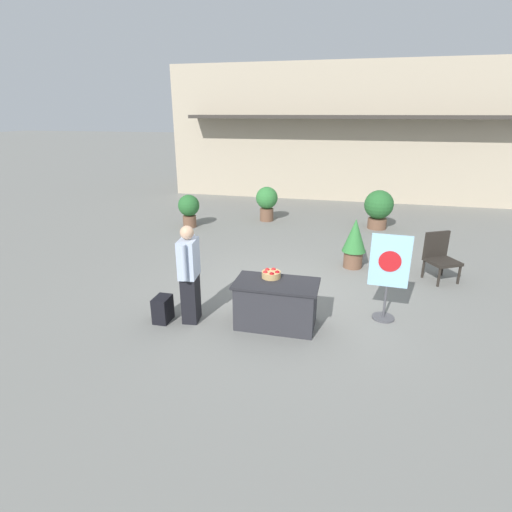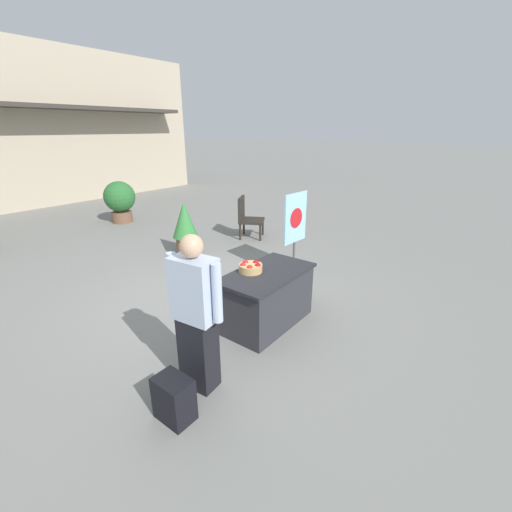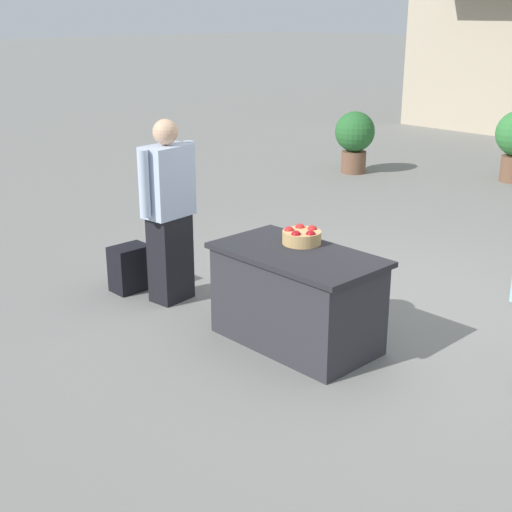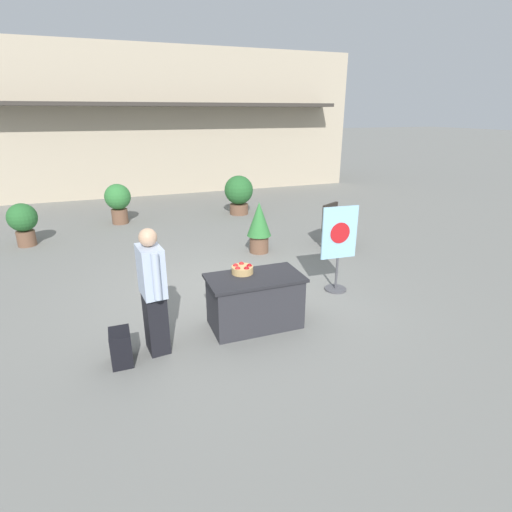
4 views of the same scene
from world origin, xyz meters
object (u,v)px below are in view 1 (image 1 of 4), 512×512
Objects in this scene: apple_basket at (271,274)px; potted_plant_near_right at (189,208)px; poster_board at (388,273)px; potted_plant_far_left at (267,201)px; potted_plant_far_right at (379,207)px; person_visitor at (189,274)px; display_table at (276,304)px; backpack at (163,309)px; patio_chair at (440,255)px; potted_plant_near_left at (354,241)px.

apple_basket is 6.04m from potted_plant_near_right.
potted_plant_far_left is (-3.21, 5.76, -0.17)m from poster_board.
poster_board is 1.29× the size of potted_plant_far_right.
person_visitor is 1.43× the size of potted_plant_far_right.
display_table is 0.81× the size of person_visitor.
patio_chair is at bearing 32.19° from backpack.
potted_plant_far_right is at bearing 61.11° from backpack.
potted_plant_near_left is at bearing -163.69° from poster_board.
backpack is at bearing -87.10° from patio_chair.
potted_plant_far_right reaches higher than backpack.
backpack is (-0.44, -0.14, -0.60)m from person_visitor.
display_table is 1.16× the size of potted_plant_far_right.
backpack is 0.37× the size of potted_plant_far_right.
backpack is at bearing -169.71° from person_visitor.
potted_plant_far_right is (1.93, 6.09, -0.16)m from apple_basket.
potted_plant_near_left is at bearing 64.75° from apple_basket.
apple_basket is 1.86m from poster_board.
display_table is 0.90× the size of poster_board.
person_visitor reaches higher than potted_plant_far_right.
apple_basket is at bearing -77.31° from potted_plant_far_left.
poster_board is at bearing -40.48° from potted_plant_near_right.
patio_chair and potted_plant_near_right have the same top height.
display_table is 1.23× the size of potted_plant_far_left.
potted_plant_near_right is 2.42m from potted_plant_far_left.
person_visitor reaches higher than backpack.
person_visitor is at bearing -85.73° from patio_chair.
backpack is 5.71m from potted_plant_near_right.
patio_chair is 0.91× the size of potted_plant_far_left.
apple_basket is 6.37m from potted_plant_far_left.
person_visitor is at bearing -72.31° from poster_board.
backpack is at bearing -170.64° from display_table.
potted_plant_far_left is (-1.40, 6.21, -0.17)m from apple_basket.
potted_plant_near_right is (-1.77, 5.42, 0.36)m from backpack.
potted_plant_far_left is at bearing 31.53° from potted_plant_near_right.
potted_plant_near_left is (2.53, 3.05, -0.21)m from person_visitor.
potted_plant_near_left is (-0.53, 2.27, -0.20)m from poster_board.
apple_basket is 1.29m from person_visitor.
backpack is 0.44× the size of patio_chair.
poster_board is (1.81, 0.45, 0.00)m from apple_basket.
potted_plant_far_right is 1.03× the size of potted_plant_near_left.
display_table is 6.53m from potted_plant_far_right.
patio_chair reaches higher than display_table.
potted_plant_far_left is (-1.52, 6.38, 0.25)m from display_table.
potted_plant_near_right is (-3.46, 4.94, -0.23)m from apple_basket.
potted_plant_near_right is at bearing -168.02° from potted_plant_far_right.
potted_plant_near_right is at bearing 124.98° from apple_basket.
poster_board is 6.59m from potted_plant_far_left.
patio_chair is (4.20, 2.79, -0.29)m from person_visitor.
poster_board is 6.93m from potted_plant_near_right.
apple_basket is 0.71× the size of backpack.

